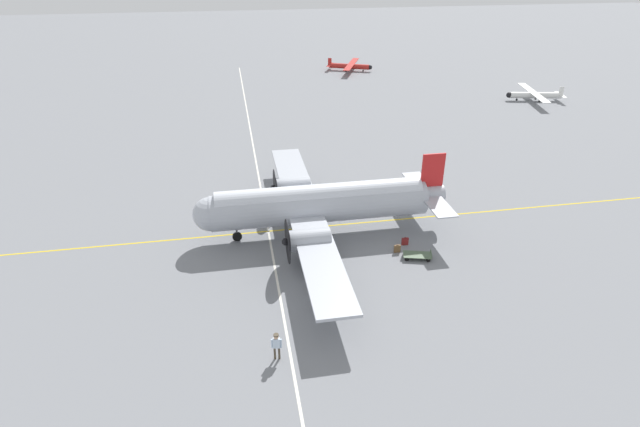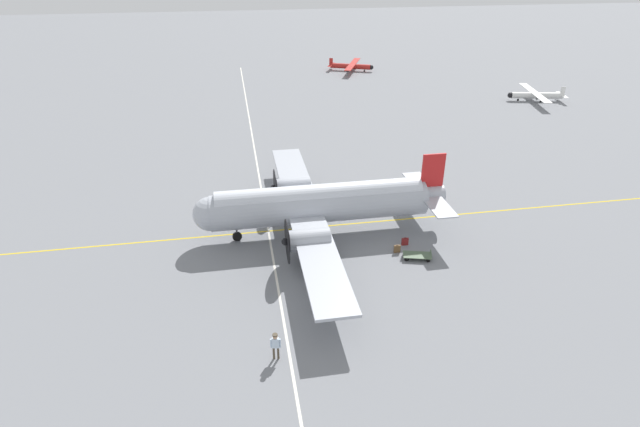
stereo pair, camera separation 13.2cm
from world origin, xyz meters
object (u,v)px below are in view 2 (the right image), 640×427
at_px(airliner_main, 314,204).
at_px(crew_foreground, 276,344).
at_px(light_aircraft_taxiing, 535,95).
at_px(suitcase_near_door, 405,242).
at_px(light_aircraft_distant, 352,66).
at_px(baggage_cart, 417,255).
at_px(suitcase_upright_spare, 397,249).

distance_m(airliner_main, crew_foreground, 13.25).
bearing_deg(crew_foreground, light_aircraft_taxiing, 56.10).
height_order(airliner_main, suitcase_near_door, airliner_main).
bearing_deg(crew_foreground, suitcase_near_door, 52.49).
xyz_separation_m(crew_foreground, light_aircraft_distant, (-19.73, -66.39, -0.22)).
xyz_separation_m(baggage_cart, light_aircraft_taxiing, (-30.05, -35.47, 0.56)).
bearing_deg(crew_foreground, airliner_main, 80.97).
distance_m(suitcase_near_door, light_aircraft_distant, 57.42).
height_order(crew_foreground, suitcase_upright_spare, crew_foreground).
relative_size(airliner_main, crew_foreground, 14.77).
distance_m(airliner_main, baggage_cart, 8.32).
bearing_deg(baggage_cart, crew_foreground, 51.75).
bearing_deg(baggage_cart, airliner_main, -20.13).
height_order(airliner_main, crew_foreground, airliner_main).
bearing_deg(baggage_cart, suitcase_upright_spare, -26.84).
bearing_deg(airliner_main, suitcase_upright_spare, 146.18).
bearing_deg(light_aircraft_taxiing, baggage_cart, 61.93).
bearing_deg(suitcase_upright_spare, light_aircraft_taxiing, -132.18).
distance_m(suitcase_near_door, light_aircraft_taxiing, 45.24).
bearing_deg(baggage_cart, light_aircraft_distant, -83.42).
height_order(suitcase_near_door, light_aircraft_taxiing, light_aircraft_taxiing).
bearing_deg(suitcase_upright_spare, airliner_main, -33.92).
bearing_deg(crew_foreground, baggage_cart, 45.68).
xyz_separation_m(airliner_main, baggage_cart, (-6.51, 4.65, -2.27)).
relative_size(crew_foreground, suitcase_upright_spare, 2.71).
bearing_deg(suitcase_near_door, baggage_cart, 98.11).
bearing_deg(suitcase_near_door, airliner_main, -23.80).
height_order(suitcase_upright_spare, light_aircraft_taxiing, light_aircraft_taxiing).
xyz_separation_m(airliner_main, light_aircraft_distant, (-15.59, -53.90, -1.71)).
relative_size(baggage_cart, light_aircraft_taxiing, 0.20).
relative_size(crew_foreground, light_aircraft_taxiing, 0.16).
xyz_separation_m(crew_foreground, suitcase_near_door, (-10.38, -9.74, -0.77)).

